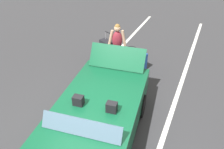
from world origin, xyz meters
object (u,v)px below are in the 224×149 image
suitcase_large_black (106,50)px  traveler_person (117,45)px  suitcase_medium_bright (140,61)px  convertible_car (89,133)px  duffel_bag (131,52)px

suitcase_large_black → traveler_person: bearing=73.9°
suitcase_medium_bright → suitcase_large_black: bearing=-74.9°
convertible_car → suitcase_medium_bright: (-3.74, -0.11, -0.28)m
convertible_car → duffel_bag: convertible_car is taller
convertible_car → duffel_bag: (-4.47, -0.71, -0.43)m
duffel_bag → traveler_person: traveler_person is taller
suitcase_medium_bright → traveler_person: 1.02m
suitcase_large_black → duffel_bag: bearing=150.6°
suitcase_medium_bright → duffel_bag: (-0.73, -0.60, -0.15)m
suitcase_large_black → traveler_person: 1.02m
traveler_person → duffel_bag: bearing=153.1°
suitcase_large_black → duffel_bag: size_ratio=1.54×
traveler_person → suitcase_medium_bright: bearing=97.2°
suitcase_medium_bright → traveler_person: size_ratio=0.38×
suitcase_large_black → suitcase_medium_bright: (0.16, 1.37, -0.06)m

